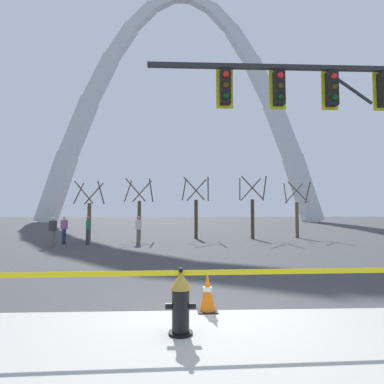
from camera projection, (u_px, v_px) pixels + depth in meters
ground_plane at (214, 317)px, 5.69m from camera, size 240.00×240.00×0.00m
fire_hydrant at (181, 303)px, 4.90m from camera, size 0.46×0.48×0.99m
caution_tape_barrier at (197, 287)px, 4.94m from camera, size 6.22×0.23×0.99m
traffic_cone_by_hydrant at (207, 292)px, 6.01m from camera, size 0.36×0.36×0.73m
traffic_signal_gantry at (348, 113)px, 8.47m from camera, size 7.82×0.44×6.00m
monument_arch at (182, 119)px, 60.02m from camera, size 51.42×3.04×43.51m
tree_far_left at (89, 214)px, 20.92m from camera, size 1.75×1.76×3.78m
tree_left_mid at (139, 212)px, 22.17m from camera, size 1.88×1.89×4.08m
tree_center_left at (196, 211)px, 22.50m from camera, size 1.94×1.96×4.22m
tree_center_right at (252, 211)px, 22.22m from camera, size 1.95×1.96×4.24m
tree_right_mid at (297, 213)px, 23.10m from camera, size 1.83×1.84×3.95m
pedestrian_walking_left at (88, 230)px, 18.37m from camera, size 0.31×0.39×1.59m
pedestrian_standing_center at (53, 231)px, 17.01m from camera, size 0.39×0.30×1.59m
pedestrian_walking_right at (138, 230)px, 18.59m from camera, size 0.35×0.22×1.59m
pedestrian_near_trees at (64, 230)px, 18.55m from camera, size 0.39×0.31×1.59m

